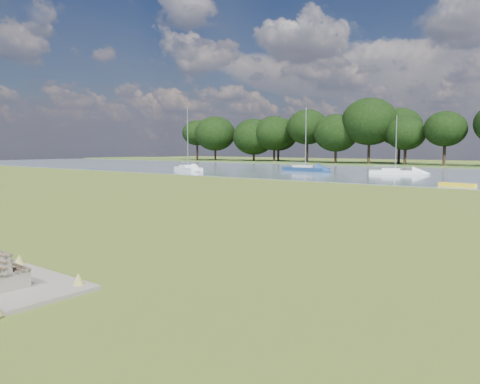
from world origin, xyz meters
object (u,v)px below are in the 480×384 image
Objects in this scene: sailboat_3 at (188,167)px; sailboat_5 at (305,168)px; kayak at (457,185)px; sailboat_1 at (395,171)px.

sailboat_3 reaches higher than sailboat_5.
kayak is 0.42× the size of sailboat_1.
sailboat_3 is at bearing -173.90° from kayak.
sailboat_1 is at bearing 139.52° from kayak.
sailboat_5 reaches higher than sailboat_1.
sailboat_3 is 16.66m from sailboat_5.
kayak is 18.70m from sailboat_1.
sailboat_1 is 0.83× the size of sailboat_5.
sailboat_3 reaches higher than sailboat_1.
sailboat_5 is (-23.20, 14.20, 0.35)m from kayak.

